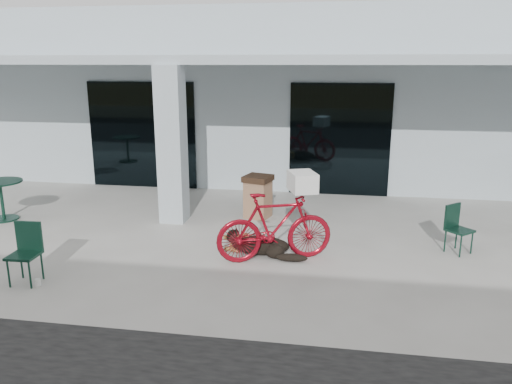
% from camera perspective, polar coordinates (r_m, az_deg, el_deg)
% --- Properties ---
extents(ground, '(80.00, 80.00, 0.00)m').
position_cam_1_polar(ground, '(7.99, -4.12, -8.77)').
color(ground, '#B2B0A8').
rests_on(ground, ground).
extents(building, '(22.00, 7.00, 4.50)m').
position_cam_1_polar(building, '(15.75, 3.00, 11.25)').
color(building, '#A4B2BA').
rests_on(building, ground).
extents(storefront_glass_left, '(2.80, 0.06, 2.70)m').
position_cam_1_polar(storefront_glass_left, '(13.20, -12.85, 6.34)').
color(storefront_glass_left, black).
rests_on(storefront_glass_left, ground).
extents(storefront_glass_right, '(2.40, 0.06, 2.70)m').
position_cam_1_polar(storefront_glass_right, '(12.24, 9.53, 5.88)').
color(storefront_glass_right, black).
rests_on(storefront_glass_right, ground).
extents(column, '(0.50, 0.50, 3.12)m').
position_cam_1_polar(column, '(10.10, -9.59, 5.25)').
color(column, '#A4B2BA').
rests_on(column, ground).
extents(overhang, '(22.00, 2.80, 0.18)m').
position_cam_1_polar(overhang, '(10.87, 0.09, 14.84)').
color(overhang, '#A4B2BA').
rests_on(overhang, column).
extents(bicycle, '(1.99, 1.19, 1.15)m').
position_cam_1_polar(bicycle, '(8.12, 2.16, -3.99)').
color(bicycle, maroon).
rests_on(bicycle, ground).
extents(laundry_basket, '(0.55, 0.63, 0.31)m').
position_cam_1_polar(laundry_basket, '(8.03, 5.33, 1.19)').
color(laundry_basket, white).
rests_on(laundry_basket, bicycle).
extents(dog, '(1.20, 0.67, 0.38)m').
position_cam_1_polar(dog, '(8.46, 0.50, -5.99)').
color(dog, black).
rests_on(dog, ground).
extents(cup_near_dog, '(0.11, 0.11, 0.11)m').
position_cam_1_polar(cup_near_dog, '(8.04, -23.67, -9.45)').
color(cup_near_dog, white).
rests_on(cup_near_dog, ground).
extents(cafe_table_near, '(1.07, 1.07, 0.82)m').
position_cam_1_polar(cafe_table_near, '(11.51, -27.04, -0.87)').
color(cafe_table_near, '#133629').
rests_on(cafe_table_near, ground).
extents(cafe_chair_near, '(0.42, 0.46, 0.90)m').
position_cam_1_polar(cafe_chair_near, '(8.07, -25.01, -6.49)').
color(cafe_chair_near, '#133629').
rests_on(cafe_chair_near, ground).
extents(cafe_chair_far_a, '(0.55, 0.56, 0.83)m').
position_cam_1_polar(cafe_chair_far_a, '(9.15, 22.25, -4.01)').
color(cafe_chair_far_a, '#133629').
rests_on(cafe_chair_far_a, ground).
extents(trash_receptacle, '(0.65, 0.65, 0.90)m').
position_cam_1_polar(trash_receptacle, '(10.41, 0.22, -0.52)').
color(trash_receptacle, '#8D6549').
rests_on(trash_receptacle, ground).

